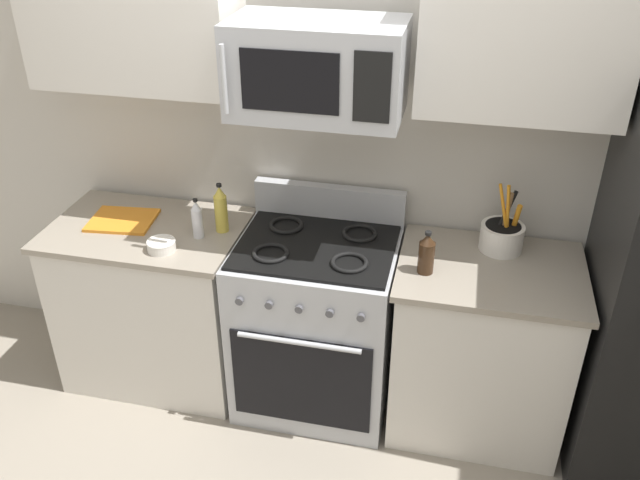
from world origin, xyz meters
TOP-DOWN VIEW (x-y plane):
  - wall_back at (0.00, 1.05)m, footprint 8.00×0.10m
  - counter_left at (-0.87, 0.66)m, footprint 0.96×0.64m
  - range_oven at (-0.00, 0.66)m, footprint 0.76×0.69m
  - counter_right at (0.81, 0.66)m, footprint 0.83×0.64m
  - microwave at (-0.00, 0.69)m, footprint 0.72×0.44m
  - upper_cabinets_left at (-0.87, 0.83)m, footprint 0.95×0.34m
  - upper_cabinets_right at (0.81, 0.83)m, footprint 0.82×0.34m
  - utensil_crock at (0.84, 0.83)m, footprint 0.20×0.20m
  - cutting_board at (-1.00, 0.68)m, footprint 0.34×0.29m
  - bottle_soy at (0.52, 0.56)m, footprint 0.07×0.07m
  - bottle_vinegar at (-0.57, 0.63)m, footprint 0.05×0.05m
  - bottle_oil at (-0.48, 0.71)m, footprint 0.06×0.06m
  - prep_bowl at (-0.70, 0.47)m, footprint 0.13×0.13m

SIDE VIEW (x-z plane):
  - counter_left at x=-0.87m, z-range 0.00..0.91m
  - counter_right at x=0.81m, z-range 0.00..0.91m
  - range_oven at x=0.00m, z-range -0.07..1.02m
  - cutting_board at x=-1.00m, z-range 0.91..0.93m
  - prep_bowl at x=-0.70m, z-range 0.91..0.96m
  - utensil_crock at x=0.84m, z-range 0.81..1.15m
  - bottle_soy at x=0.52m, z-range 0.90..1.10m
  - bottle_vinegar at x=-0.57m, z-range 0.90..1.10m
  - bottle_oil at x=-0.48m, z-range 0.90..1.15m
  - wall_back at x=0.00m, z-range 0.00..2.60m
  - microwave at x=0.00m, z-range 1.55..1.94m
  - upper_cabinets_left at x=-0.87m, z-range 1.57..2.23m
  - upper_cabinets_right at x=0.81m, z-range 1.57..2.23m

